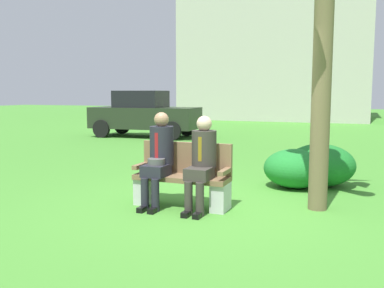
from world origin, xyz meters
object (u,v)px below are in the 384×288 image
object	(u,v)px
shrub_near_bench	(320,165)
shrub_mid_lawn	(295,168)
seated_man_left	(159,155)
parked_car_near	(144,114)
building_backdrop	(280,12)
seated_man_right	(202,158)
park_bench	(183,178)

from	to	relation	value
shrub_near_bench	shrub_mid_lawn	world-z (taller)	shrub_near_bench
seated_man_left	parked_car_near	distance (m)	9.73
shrub_mid_lawn	building_backdrop	xyz separation A→B (m)	(-3.92, 20.26, 6.27)
seated_man_right	shrub_near_bench	size ratio (longest dim) A/B	1.11
seated_man_left	seated_man_right	xyz separation A→B (m)	(0.64, 0.00, -0.02)
seated_man_right	building_backdrop	world-z (taller)	building_backdrop
park_bench	building_backdrop	world-z (taller)	building_backdrop
shrub_mid_lawn	seated_man_right	bearing A→B (deg)	-117.56
park_bench	seated_man_right	distance (m)	0.48
parked_car_near	building_backdrop	xyz separation A→B (m)	(2.43, 13.65, 5.77)
seated_man_right	building_backdrop	size ratio (longest dim) A/B	0.10
park_bench	parked_car_near	bearing A→B (deg)	120.94
seated_man_left	shrub_near_bench	xyz separation A→B (m)	(2.02, 2.21, -0.37)
parked_car_near	park_bench	bearing A→B (deg)	-59.06
parked_car_near	seated_man_right	bearing A→B (deg)	-57.81
park_bench	shrub_near_bench	distance (m)	2.70
park_bench	seated_man_left	xyz separation A→B (m)	(-0.32, -0.12, 0.34)
seated_man_right	shrub_mid_lawn	size ratio (longest dim) A/B	1.22
shrub_mid_lawn	building_backdrop	world-z (taller)	building_backdrop
seated_man_left	shrub_near_bench	distance (m)	3.02
seated_man_left	parked_car_near	bearing A→B (deg)	118.97
shrub_mid_lawn	seated_man_left	bearing A→B (deg)	-130.72
shrub_mid_lawn	parked_car_near	size ratio (longest dim) A/B	0.27
park_bench	shrub_mid_lawn	bearing A→B (deg)	53.44
seated_man_left	building_backdrop	xyz separation A→B (m)	(-2.28, 22.16, 5.87)
seated_man_left	shrub_near_bench	world-z (taller)	seated_man_left
seated_man_right	seated_man_left	bearing A→B (deg)	-179.84
parked_car_near	building_backdrop	distance (m)	15.02
shrub_near_bench	parked_car_near	bearing A→B (deg)	136.90
shrub_near_bench	parked_car_near	world-z (taller)	parked_car_near
seated_man_left	shrub_mid_lawn	world-z (taller)	seated_man_left
seated_man_right	building_backdrop	bearing A→B (deg)	97.53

